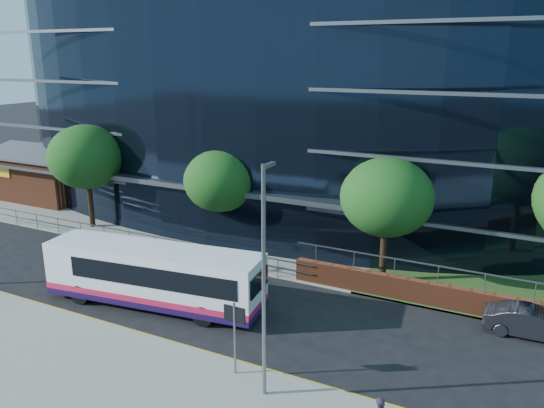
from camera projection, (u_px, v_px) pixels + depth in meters
The scene contains 16 objects.
ground at pixel (164, 329), 22.67m from camera, with size 200.00×200.00×0.00m, color black.
pavement_near at pixel (74, 392), 18.35m from camera, with size 80.00×8.00×0.15m, color gray.
kerb at pixel (149, 338), 21.79m from camera, with size 80.00×0.25×0.16m, color gray.
yellow_line_outer at pixel (152, 338), 21.98m from camera, with size 80.00×0.08×0.01m, color gold.
yellow_line_inner at pixel (154, 336), 22.11m from camera, with size 80.00×0.08×0.01m, color gold.
far_forecourt at pixel (195, 233), 34.70m from camera, with size 50.00×8.00×0.10m, color gray.
glass_office at pixel (288, 100), 40.14m from camera, with size 44.00×23.10×16.00m.
brick_pavilion at pixel (50, 174), 43.27m from camera, with size 8.60×6.66×4.40m.
guard_railings at pixel (129, 235), 31.92m from camera, with size 24.00×0.05×1.10m.
street_sign at pixel (235, 323), 18.77m from camera, with size 0.85×0.09×2.80m.
tree_far_a at pixel (86, 157), 34.71m from camera, with size 4.95×4.95×6.98m.
tree_far_b at pixel (220, 181), 30.98m from camera, with size 4.29×4.29×6.05m.
tree_far_c at pixel (387, 197), 26.13m from camera, with size 4.62×4.62×6.51m.
streetlight_east at pixel (264, 277), 16.99m from camera, with size 0.15×0.77×8.00m.
city_bus at pixel (155, 275), 24.45m from camera, with size 10.68×3.71×2.83m.
parked_car at pixel (532, 323), 21.95m from camera, with size 1.32×3.79×1.25m, color black.
Camera 1 is at (13.29, -16.09, 11.33)m, focal length 35.00 mm.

